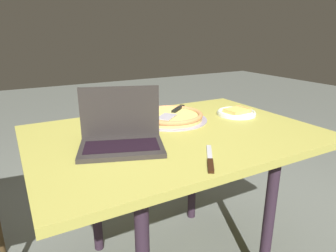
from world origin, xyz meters
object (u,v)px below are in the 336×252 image
(laptop, at_px, (121,135))
(pizza_tray, at_px, (170,116))
(pizza_plate, at_px, (237,112))
(table_knife, at_px, (210,160))
(dining_table, at_px, (175,147))

(laptop, distance_m, pizza_tray, 0.42)
(pizza_plate, height_order, table_knife, pizza_plate)
(laptop, bearing_deg, table_knife, -51.82)
(dining_table, height_order, pizza_tray, pizza_tray)
(dining_table, xyz_separation_m, table_knife, (-0.06, -0.35, 0.08))
(dining_table, relative_size, pizza_tray, 3.40)
(pizza_plate, relative_size, table_knife, 1.00)
(pizza_tray, height_order, table_knife, pizza_tray)
(laptop, bearing_deg, dining_table, 11.45)
(pizza_plate, bearing_deg, dining_table, -169.39)
(pizza_plate, distance_m, pizza_tray, 0.38)
(dining_table, xyz_separation_m, pizza_tray, (0.07, 0.17, 0.10))
(pizza_tray, bearing_deg, laptop, -147.16)
(laptop, xyz_separation_m, table_knife, (0.23, -0.29, -0.05))
(dining_table, bearing_deg, pizza_plate, 10.61)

